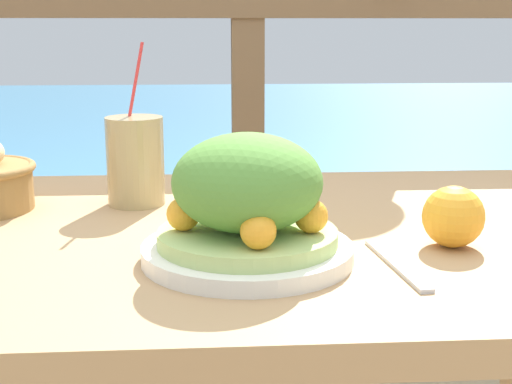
{
  "coord_description": "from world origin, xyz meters",
  "views": [
    {
      "loc": [
        -0.09,
        -0.95,
        1.03
      ],
      "look_at": [
        -0.03,
        -0.04,
        0.81
      ],
      "focal_mm": 50.0,
      "sensor_mm": 36.0,
      "label": 1
    }
  ],
  "objects": [
    {
      "name": "fork",
      "position": [
        0.13,
        -0.17,
        0.75
      ],
      "size": [
        0.04,
        0.18,
        0.0
      ],
      "color": "silver",
      "rests_on": "patio_table"
    },
    {
      "name": "drink_glass",
      "position": [
        -0.2,
        0.15,
        0.82
      ],
      "size": [
        0.09,
        0.09,
        0.25
      ],
      "color": "tan",
      "rests_on": "patio_table"
    },
    {
      "name": "patio_table",
      "position": [
        0.0,
        0.0,
        0.64
      ],
      "size": [
        1.18,
        0.74,
        0.75
      ],
      "color": "tan",
      "rests_on": "ground_plane"
    },
    {
      "name": "sea_backdrop",
      "position": [
        0.0,
        3.13,
        0.26
      ],
      "size": [
        12.0,
        4.0,
        0.52
      ],
      "color": "teal",
      "rests_on": "ground_plane"
    },
    {
      "name": "salad_plate",
      "position": [
        -0.04,
        -0.14,
        0.82
      ],
      "size": [
        0.25,
        0.25,
        0.15
      ],
      "color": "white",
      "rests_on": "patio_table"
    },
    {
      "name": "orange_near_basket",
      "position": [
        0.22,
        -0.1,
        0.79
      ],
      "size": [
        0.08,
        0.08,
        0.08
      ],
      "color": "#F9A328",
      "rests_on": "patio_table"
    },
    {
      "name": "railing_fence",
      "position": [
        0.0,
        0.63,
        0.77
      ],
      "size": [
        2.8,
        0.08,
        1.13
      ],
      "color": "brown",
      "rests_on": "ground_plane"
    }
  ]
}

